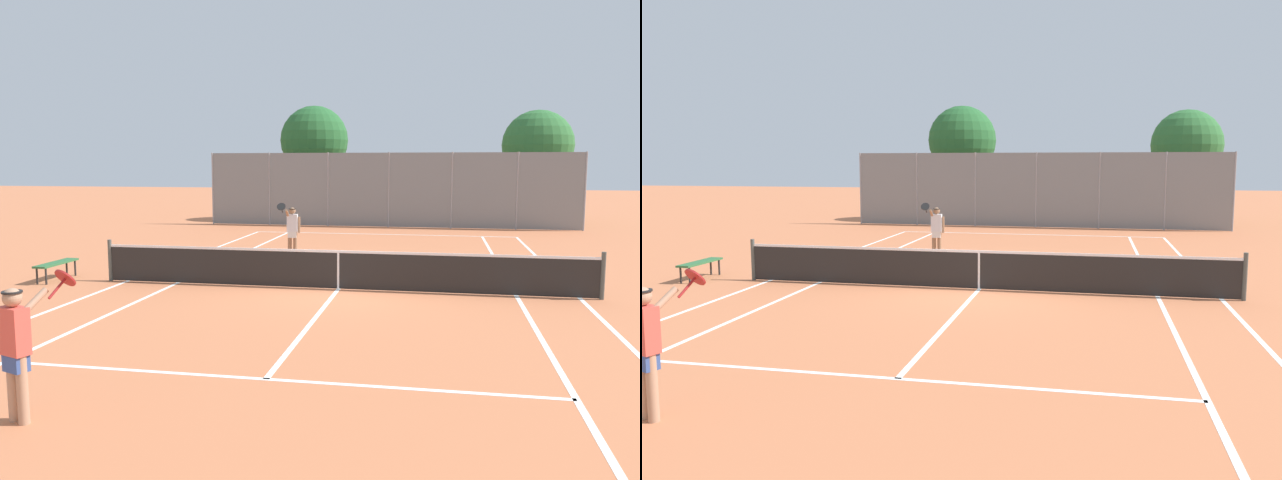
{
  "view_description": "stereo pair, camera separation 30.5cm",
  "coord_description": "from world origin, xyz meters",
  "views": [
    {
      "loc": [
        2.33,
        -14.56,
        3.02
      ],
      "look_at": [
        -0.73,
        1.5,
        1.0
      ],
      "focal_mm": 35.0,
      "sensor_mm": 36.0,
      "label": 1
    },
    {
      "loc": [
        2.63,
        -14.5,
        3.02
      ],
      "look_at": [
        -0.73,
        1.5,
        1.0
      ],
      "focal_mm": 35.0,
      "sensor_mm": 36.0,
      "label": 2
    }
  ],
  "objects": [
    {
      "name": "player_near_side",
      "position": [
        -2.43,
        -8.34,
        0.93
      ],
      "size": [
        0.83,
        0.69,
        1.77
      ],
      "color": "tan",
      "rests_on": "ground"
    },
    {
      "name": "court_line_markings",
      "position": [
        0.0,
        0.0,
        0.0
      ],
      "size": [
        11.1,
        23.9,
        0.01
      ],
      "color": "white",
      "rests_on": "ground"
    },
    {
      "name": "tennis_net",
      "position": [
        0.0,
        0.0,
        0.51
      ],
      "size": [
        12.0,
        0.1,
        1.07
      ],
      "color": "#474C47",
      "rests_on": "ground"
    },
    {
      "name": "courtside_bench",
      "position": [
        -7.4,
        -0.14,
        0.41
      ],
      "size": [
        0.36,
        1.5,
        0.47
      ],
      "color": "#2D6638",
      "rests_on": "ground"
    },
    {
      "name": "player_far_left",
      "position": [
        -2.31,
        4.97,
        0.93
      ],
      "size": [
        0.64,
        0.75,
        1.77
      ],
      "color": "#936B4C",
      "rests_on": "ground"
    },
    {
      "name": "tree_behind_left",
      "position": [
        -4.15,
        18.37,
        4.13
      ],
      "size": [
        3.62,
        3.62,
        6.05
      ],
      "color": "brown",
      "rests_on": "ground"
    },
    {
      "name": "ground_plane",
      "position": [
        0.0,
        0.0,
        0.0
      ],
      "size": [
        120.0,
        120.0,
        0.0
      ],
      "primitive_type": "plane",
      "color": "#C67047"
    },
    {
      "name": "loose_tennis_ball_1",
      "position": [
        -0.09,
        2.45,
        0.03
      ],
      "size": [
        0.07,
        0.07,
        0.07
      ],
      "primitive_type": "sphere",
      "color": "#D1DB33",
      "rests_on": "ground"
    },
    {
      "name": "loose_tennis_ball_0",
      "position": [
        -3.55,
        1.19,
        0.03
      ],
      "size": [
        0.07,
        0.07,
        0.07
      ],
      "primitive_type": "sphere",
      "color": "#D1DB33",
      "rests_on": "ground"
    },
    {
      "name": "tree_behind_right",
      "position": [
        7.19,
        18.58,
        3.82
      ],
      "size": [
        3.5,
        3.5,
        5.67
      ],
      "color": "brown",
      "rests_on": "ground"
    },
    {
      "name": "back_fence",
      "position": [
        -0.0,
        14.97,
        1.77
      ],
      "size": [
        17.55,
        0.08,
        3.53
      ],
      "color": "gray",
      "rests_on": "ground"
    }
  ]
}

